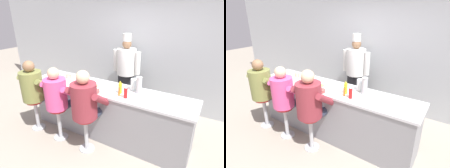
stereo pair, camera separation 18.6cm
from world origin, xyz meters
TOP-DOWN VIEW (x-y plane):
  - ground_plane at (0.00, 0.00)m, footprint 20.00×20.00m
  - wall_back at (0.00, 2.00)m, footprint 10.00×0.06m
  - diner_counter at (0.00, 0.34)m, footprint 3.17×0.69m
  - ketchup_bottle_red at (0.47, 0.16)m, footprint 0.06×0.06m
  - mustard_bottle_yellow at (0.31, 0.27)m, footprint 0.06×0.06m
  - hot_sauce_bottle_orange at (0.35, 0.18)m, footprint 0.03×0.03m
  - water_pitcher_clear at (0.46, 0.53)m, footprint 0.15×0.13m
  - breakfast_plate at (-0.21, 0.28)m, footprint 0.27×0.27m
  - cereal_bowl at (-0.07, 0.08)m, footprint 0.16×0.16m
  - coffee_mug_blue at (-1.25, 0.17)m, footprint 0.12×0.08m
  - coffee_mug_tan at (-1.00, 0.42)m, footprint 0.14×0.09m
  - cup_stack_steel at (0.59, 0.43)m, footprint 0.10×0.10m
  - diner_seated_olive at (-1.34, -0.20)m, footprint 0.62×0.62m
  - diner_seated_pink at (-0.71, -0.20)m, footprint 0.60×0.59m
  - diner_seated_maroon at (-0.07, -0.20)m, footprint 0.64×0.63m
  - cook_in_whites_near at (-0.24, 1.63)m, footprint 0.71×0.45m

SIDE VIEW (x-z plane):
  - ground_plane at x=0.00m, z-range 0.00..0.00m
  - diner_counter at x=0.00m, z-range 0.00..0.99m
  - diner_seated_pink at x=-0.71m, z-range 0.18..1.60m
  - diner_seated_olive at x=-1.34m, z-range 0.18..1.64m
  - diner_seated_maroon at x=-0.07m, z-range 0.18..1.66m
  - cook_in_whites_near at x=-0.24m, z-range 0.09..1.91m
  - breakfast_plate at x=-0.21m, z-range 0.98..1.03m
  - cereal_bowl at x=-0.07m, z-range 0.99..1.04m
  - coffee_mug_blue at x=-1.25m, z-range 0.99..1.07m
  - coffee_mug_tan at x=-1.00m, z-range 0.99..1.07m
  - hot_sauce_bottle_orange at x=0.35m, z-range 0.98..1.14m
  - water_pitcher_clear at x=0.46m, z-range 0.99..1.19m
  - ketchup_bottle_red at x=0.47m, z-range 0.98..1.20m
  - mustard_bottle_yellow at x=0.31m, z-range 0.98..1.21m
  - cup_stack_steel at x=0.59m, z-range 0.99..1.28m
  - wall_back at x=0.00m, z-range 0.00..2.70m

